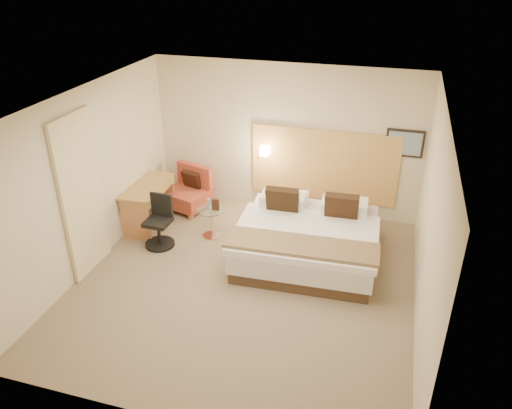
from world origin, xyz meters
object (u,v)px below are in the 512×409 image
(side_table, at_px, (212,221))
(bed, at_px, (308,238))
(desk, at_px, (149,194))
(desk_chair, at_px, (160,225))
(lounge_chair, at_px, (189,192))

(side_table, bearing_deg, bed, -5.45)
(bed, xyz_separation_m, desk, (-2.85, 0.27, 0.25))
(bed, relative_size, desk, 1.81)
(side_table, bearing_deg, desk, 174.55)
(bed, bearing_deg, desk, 174.55)
(desk, distance_m, desk_chair, 0.78)
(lounge_chair, distance_m, side_table, 1.16)
(lounge_chair, relative_size, side_table, 1.80)
(bed, height_order, lounge_chair, bed)
(bed, relative_size, side_table, 4.36)
(side_table, xyz_separation_m, desk, (-1.18, 0.11, 0.31))
(lounge_chair, xyz_separation_m, side_table, (0.78, -0.86, -0.04))
(bed, distance_m, lounge_chair, 2.65)
(bed, bearing_deg, lounge_chair, 157.48)
(bed, relative_size, lounge_chair, 2.43)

